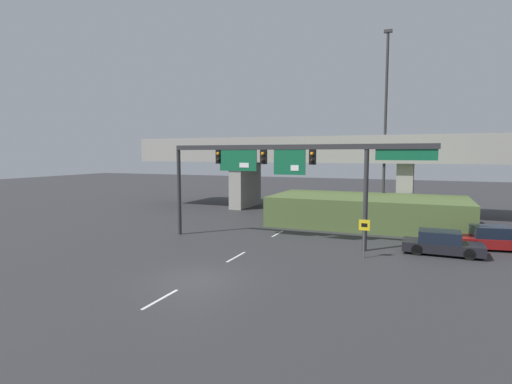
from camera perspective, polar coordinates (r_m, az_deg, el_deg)
The scene contains 9 objects.
ground_plane at distance 19.32m, azimuth -8.65°, elevation -12.27°, with size 160.00×160.00×0.00m, color #2D2D30.
lane_markings at distance 29.61m, azimuth 3.13°, elevation -5.96°, with size 0.14×31.20×0.01m.
signal_gantry at distance 25.87m, azimuth 3.60°, elevation 4.16°, with size 17.28×0.44×6.46m.
speed_limit_sign at distance 23.34m, azimuth 15.20°, elevation -5.60°, with size 0.60×0.11×2.24m.
highway_light_pole_near at distance 37.33m, azimuth 18.00°, elevation 9.46°, with size 0.70×0.36×16.50m.
overpass_bridge at distance 41.35m, azimuth 9.06°, elevation 4.72°, with size 39.08×7.08×7.53m.
grass_embankment at distance 34.08m, azimuth 15.60°, elevation -2.61°, with size 15.35×7.68×2.39m.
parked_sedan_near_right at distance 25.94m, azimuth 24.97°, elevation -6.67°, with size 4.41×1.92×1.38m.
parked_sedan_mid_right at distance 28.71m, azimuth 30.81°, elevation -5.75°, with size 4.44×2.43×1.44m.
Camera 1 is at (9.56, -15.74, 5.88)m, focal length 28.00 mm.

